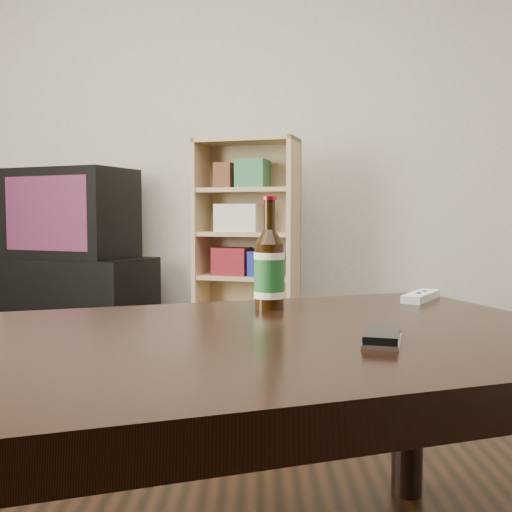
{
  "coord_description": "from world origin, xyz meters",
  "views": [
    {
      "loc": [
        0.24,
        -1.32,
        0.72
      ],
      "look_at": [
        0.23,
        0.01,
        0.63
      ],
      "focal_mm": 42.0,
      "sensor_mm": 36.0,
      "label": 1
    }
  ],
  "objects_px": {
    "coffee_table": "(215,374)",
    "remote": "(421,296)",
    "phone": "(382,338)",
    "bookshelf": "(247,230)",
    "beer_bottle": "(269,269)",
    "tv_stand": "(73,288)",
    "tv": "(71,213)"
  },
  "relations": [
    {
      "from": "tv_stand",
      "to": "phone",
      "type": "relative_size",
      "value": 8.53
    },
    {
      "from": "phone",
      "to": "remote",
      "type": "xyz_separation_m",
      "value": [
        0.2,
        0.5,
        0.0
      ]
    },
    {
      "from": "phone",
      "to": "remote",
      "type": "height_order",
      "value": "remote"
    },
    {
      "from": "coffee_table",
      "to": "beer_bottle",
      "type": "bearing_deg",
      "value": 71.68
    },
    {
      "from": "tv",
      "to": "remote",
      "type": "distance_m",
      "value": 3.11
    },
    {
      "from": "tv_stand",
      "to": "phone",
      "type": "bearing_deg",
      "value": -41.86
    },
    {
      "from": "tv_stand",
      "to": "coffee_table",
      "type": "distance_m",
      "value": 3.28
    },
    {
      "from": "beer_bottle",
      "to": "remote",
      "type": "bearing_deg",
      "value": 19.98
    },
    {
      "from": "bookshelf",
      "to": "phone",
      "type": "height_order",
      "value": "bookshelf"
    },
    {
      "from": "beer_bottle",
      "to": "phone",
      "type": "relative_size",
      "value": 2.0
    },
    {
      "from": "bookshelf",
      "to": "beer_bottle",
      "type": "relative_size",
      "value": 4.76
    },
    {
      "from": "coffee_table",
      "to": "phone",
      "type": "bearing_deg",
      "value": -10.91
    },
    {
      "from": "bookshelf",
      "to": "tv",
      "type": "bearing_deg",
      "value": -175.14
    },
    {
      "from": "phone",
      "to": "bookshelf",
      "type": "bearing_deg",
      "value": 110.99
    },
    {
      "from": "beer_bottle",
      "to": "coffee_table",
      "type": "bearing_deg",
      "value": -108.32
    },
    {
      "from": "tv_stand",
      "to": "bookshelf",
      "type": "relative_size",
      "value": 0.9
    },
    {
      "from": "phone",
      "to": "coffee_table",
      "type": "bearing_deg",
      "value": -175.54
    },
    {
      "from": "coffee_table",
      "to": "phone",
      "type": "xyz_separation_m",
      "value": [
        0.28,
        -0.05,
        0.08
      ]
    },
    {
      "from": "coffee_table",
      "to": "bookshelf",
      "type": "bearing_deg",
      "value": 90.01
    },
    {
      "from": "phone",
      "to": "remote",
      "type": "bearing_deg",
      "value": 83.56
    },
    {
      "from": "tv",
      "to": "beer_bottle",
      "type": "height_order",
      "value": "tv"
    },
    {
      "from": "bookshelf",
      "to": "coffee_table",
      "type": "bearing_deg",
      "value": -73.41
    },
    {
      "from": "coffee_table",
      "to": "remote",
      "type": "distance_m",
      "value": 0.66
    },
    {
      "from": "coffee_table",
      "to": "phone",
      "type": "height_order",
      "value": "phone"
    },
    {
      "from": "bookshelf",
      "to": "remote",
      "type": "relative_size",
      "value": 7.15
    },
    {
      "from": "tv_stand",
      "to": "remote",
      "type": "xyz_separation_m",
      "value": [
        1.68,
        -2.61,
        0.31
      ]
    },
    {
      "from": "phone",
      "to": "tv_stand",
      "type": "bearing_deg",
      "value": 130.85
    },
    {
      "from": "coffee_table",
      "to": "remote",
      "type": "xyz_separation_m",
      "value": [
        0.48,
        0.44,
        0.08
      ]
    },
    {
      "from": "tv_stand",
      "to": "coffee_table",
      "type": "xyz_separation_m",
      "value": [
        1.2,
        -3.05,
        0.23
      ]
    },
    {
      "from": "remote",
      "to": "tv_stand",
      "type": "bearing_deg",
      "value": 155.2
    },
    {
      "from": "phone",
      "to": "tv",
      "type": "bearing_deg",
      "value": 130.87
    },
    {
      "from": "coffee_table",
      "to": "remote",
      "type": "height_order",
      "value": "remote"
    }
  ]
}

